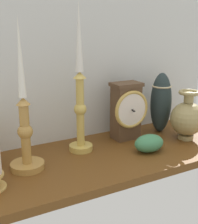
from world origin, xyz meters
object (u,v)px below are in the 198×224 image
(brass_vase_bulbous, at_px, (187,118))
(tall_ceramic_vase, at_px, (161,102))
(candlestick_tall_left, at_px, (25,129))
(candlestick_tall_center, at_px, (80,99))
(mantel_clock, at_px, (127,110))

(brass_vase_bulbous, relative_size, tall_ceramic_vase, 0.78)
(candlestick_tall_left, distance_m, candlestick_tall_center, 0.20)
(candlestick_tall_left, xyz_separation_m, brass_vase_bulbous, (0.56, -0.04, -0.04))
(tall_ceramic_vase, bearing_deg, candlestick_tall_center, -176.50)
(candlestick_tall_left, height_order, candlestick_tall_center, candlestick_tall_center)
(mantel_clock, relative_size, candlestick_tall_left, 0.48)
(mantel_clock, xyz_separation_m, brass_vase_bulbous, (0.18, -0.10, -0.03))
(candlestick_tall_center, relative_size, brass_vase_bulbous, 2.66)
(candlestick_tall_left, xyz_separation_m, tall_ceramic_vase, (0.53, 0.07, -0.01))
(candlestick_tall_left, bearing_deg, tall_ceramic_vase, 7.31)
(brass_vase_bulbous, xyz_separation_m, tall_ceramic_vase, (-0.03, 0.11, 0.03))
(mantel_clock, height_order, candlestick_tall_center, candlestick_tall_center)
(mantel_clock, relative_size, candlestick_tall_center, 0.43)
(candlestick_tall_left, bearing_deg, brass_vase_bulbous, -4.15)
(brass_vase_bulbous, bearing_deg, mantel_clock, 150.33)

